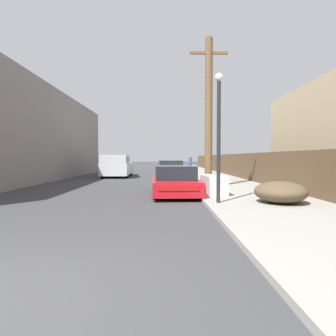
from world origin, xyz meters
The scene contains 11 objects.
sidewalk_curb centered at (5.30, 23.50, 0.06)m, with size 4.20×63.00×0.12m, color gray.
discarded_fridge centered at (3.84, 8.80, 0.48)m, with size 0.87×1.89×0.75m.
parked_sports_car_red centered at (2.30, 9.41, 0.55)m, with size 2.00×4.75×1.22m.
car_parked_mid centered at (2.30, 19.07, 0.63)m, with size 2.17×4.76×1.33m.
pickup_truck centered at (-1.90, 20.88, 0.88)m, with size 2.18×5.73×1.75m.
utility_pole centered at (3.99, 11.18, 3.72)m, with size 1.80×0.36×7.05m.
street_lamp centered at (3.61, 6.42, 2.52)m, with size 0.26×0.26×4.07m.
brush_pile centered at (5.57, 6.39, 0.46)m, with size 1.62×1.77×0.68m.
wooden_fence centered at (7.25, 23.20, 0.97)m, with size 0.08×42.92×1.70m, color brown.
building_left_block centered at (-8.79, 16.83, 3.09)m, with size 7.00×25.45×6.18m, color gray.
pedestrian centered at (4.48, 26.93, 0.94)m, with size 0.34×0.34×1.61m.
Camera 1 is at (1.90, -3.00, 1.55)m, focal length 32.00 mm.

